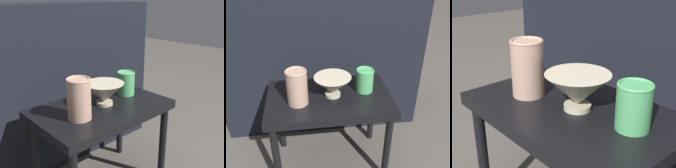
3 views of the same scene
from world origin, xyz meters
TOP-DOWN VIEW (x-y plane):
  - table at (0.00, 0.00)m, footprint 0.62×0.39m
  - couch_backdrop at (0.00, 0.52)m, footprint 1.23×0.50m
  - bowl at (0.02, -0.00)m, footprint 0.18×0.18m
  - vase_textured_left at (-0.15, -0.04)m, footprint 0.10×0.10m
  - vase_colorful_right at (0.19, 0.03)m, footprint 0.09×0.09m

SIDE VIEW (x-z plane):
  - table at x=0.00m, z-range 0.16..0.61m
  - couch_backdrop at x=0.00m, z-range 0.00..0.89m
  - bowl at x=0.02m, z-range 0.45..0.56m
  - vase_colorful_right at x=0.19m, z-range 0.45..0.57m
  - vase_textured_left at x=-0.15m, z-range 0.45..0.62m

